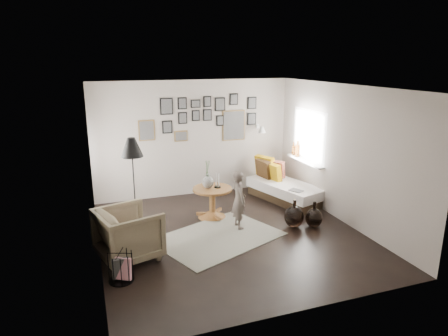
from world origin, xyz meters
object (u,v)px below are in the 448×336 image
object	(u,v)px
floor_lamp	(132,151)
magazine_basket	(121,267)
vase	(208,180)
daybed	(284,188)
pedestal_table	(212,204)
demijohn_large	(294,217)
armchair	(129,234)
demijohn_small	(314,218)
child	(239,200)

from	to	relation	value
floor_lamp	magazine_basket	world-z (taller)	floor_lamp
vase	daybed	distance (m)	2.01
pedestal_table	demijohn_large	bearing A→B (deg)	-37.57
armchair	demijohn_large	size ratio (longest dim) A/B	1.65
magazine_basket	pedestal_table	bearing A→B (deg)	43.12
pedestal_table	magazine_basket	size ratio (longest dim) A/B	1.75
vase	demijohn_large	distance (m)	1.78
pedestal_table	demijohn_large	distance (m)	1.61
vase	magazine_basket	size ratio (longest dim) A/B	1.25
pedestal_table	demijohn_small	size ratio (longest dim) A/B	1.55
pedestal_table	demijohn_small	bearing A→B (deg)	-34.12
pedestal_table	demijohn_small	world-z (taller)	pedestal_table
demijohn_small	child	world-z (taller)	child
pedestal_table	daybed	size ratio (longest dim) A/B	0.40
floor_lamp	demijohn_small	distance (m)	3.54
pedestal_table	vase	world-z (taller)	vase
magazine_basket	demijohn_small	xyz separation A→B (m)	(3.57, 0.71, -0.02)
floor_lamp	demijohn_small	size ratio (longest dim) A/B	3.42
daybed	magazine_basket	bearing A→B (deg)	-165.83
daybed	magazine_basket	size ratio (longest dim) A/B	4.37
armchair	demijohn_small	distance (m)	3.38
child	demijohn_large	bearing A→B (deg)	-109.21
floor_lamp	magazine_basket	bearing A→B (deg)	-103.97
armchair	demijohn_small	xyz separation A→B (m)	(3.37, 0.07, -0.22)
vase	pedestal_table	bearing A→B (deg)	-14.04
floor_lamp	child	bearing A→B (deg)	-19.53
vase	magazine_basket	distance (m)	2.67
vase	magazine_basket	xyz separation A→B (m)	(-1.86, -1.84, -0.56)
floor_lamp	pedestal_table	bearing A→B (deg)	0.68
pedestal_table	demijohn_large	xyz separation A→B (m)	(1.28, -0.98, -0.07)
demijohn_large	pedestal_table	bearing A→B (deg)	142.43
magazine_basket	vase	bearing A→B (deg)	44.63
floor_lamp	child	distance (m)	2.12
magazine_basket	demijohn_large	distance (m)	3.32
pedestal_table	magazine_basket	bearing A→B (deg)	-136.88
demijohn_large	daybed	bearing A→B (deg)	69.60
daybed	demijohn_large	bearing A→B (deg)	-127.49
floor_lamp	demijohn_small	bearing A→B (deg)	-19.17
vase	child	world-z (taller)	vase
child	armchair	bearing A→B (deg)	103.54
armchair	child	size ratio (longest dim) A/B	0.83
vase	demijohn_large	size ratio (longest dim) A/B	1.00
vase	demijohn_small	distance (m)	2.13
daybed	demijohn_large	world-z (taller)	daybed
floor_lamp	child	size ratio (longest dim) A/B	1.56
pedestal_table	child	world-z (taller)	child
vase	demijohn_large	world-z (taller)	vase
demijohn_small	child	size ratio (longest dim) A/B	0.46
vase	floor_lamp	size ratio (longest dim) A/B	0.32
vase	daybed	bearing A→B (deg)	13.13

